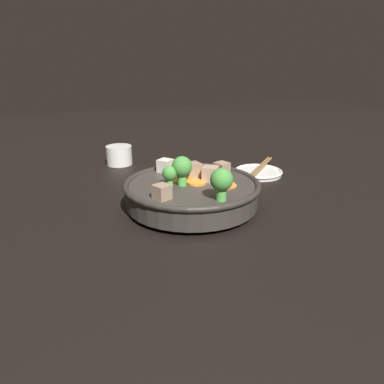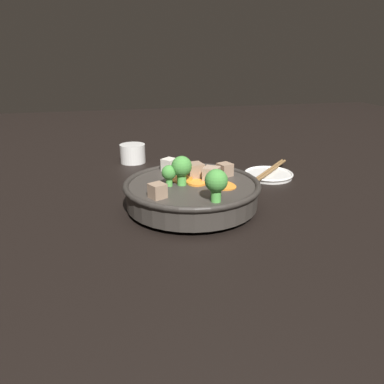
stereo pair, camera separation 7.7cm
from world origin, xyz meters
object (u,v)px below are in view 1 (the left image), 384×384
chopsticks_pair (259,169)px  stirfry_bowl (192,191)px  tea_cup (119,155)px  side_saucer (258,172)px

chopsticks_pair → stirfry_bowl: bearing=-147.0°
stirfry_bowl → tea_cup: bearing=103.3°
stirfry_bowl → chopsticks_pair: size_ratio=1.57×
side_saucer → tea_cup: tea_cup is taller
tea_cup → stirfry_bowl: bearing=-76.7°
tea_cup → side_saucer: bearing=-33.9°
side_saucer → tea_cup: (-0.33, 0.22, 0.02)m
side_saucer → chopsticks_pair: size_ratio=0.71×
tea_cup → chopsticks_pair: bearing=-33.9°
stirfry_bowl → side_saucer: bearing=33.0°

